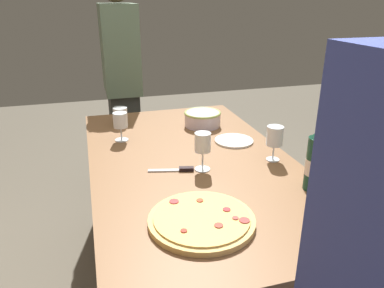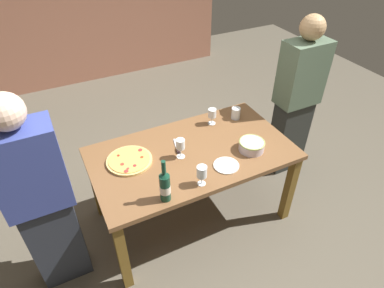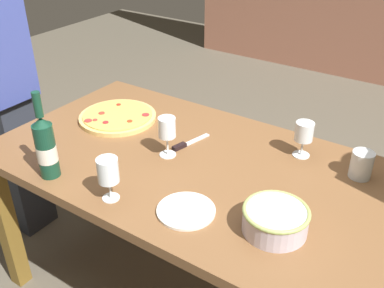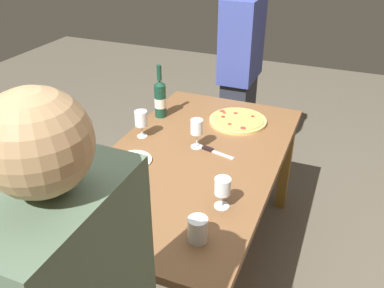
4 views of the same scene
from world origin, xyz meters
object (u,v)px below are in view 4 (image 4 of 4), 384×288
wine_glass_by_bottle (197,128)px  person_host (240,75)px  wine_glass_far_left (222,188)px  wine_bottle (160,98)px  cup_amber (198,229)px  pizza_knife (214,151)px  serving_bowl (117,187)px  pizza (238,120)px  dining_table (192,171)px  side_plate (133,160)px  wine_glass_near_pizza (141,119)px

wine_glass_by_bottle → person_host: 1.03m
wine_glass_far_left → person_host: size_ratio=0.09×
wine_bottle → cup_amber: (0.95, 0.63, -0.07)m
pizza_knife → cup_amber: bearing=14.2°
serving_bowl → wine_bottle: 0.84m
pizza → wine_glass_far_left: (0.82, 0.17, 0.09)m
dining_table → pizza_knife: 0.16m
wine_glass_by_bottle → cup_amber: (0.68, 0.27, -0.07)m
person_host → pizza_knife: bearing=5.2°
wine_glass_far_left → cup_amber: 0.24m
serving_bowl → wine_glass_by_bottle: bearing=162.3°
wine_bottle → side_plate: size_ratio=1.71×
wine_glass_near_pizza → side_plate: 0.29m
pizza_knife → wine_glass_far_left: bearing=23.9°
dining_table → pizza: size_ratio=4.56×
dining_table → wine_glass_by_bottle: wine_glass_by_bottle is taller
wine_glass_far_left → side_plate: 0.58m
serving_bowl → wine_bottle: wine_bottle is taller
pizza → wine_glass_by_bottle: 0.41m
pizza → wine_glass_far_left: 0.84m
wine_glass_far_left → wine_bottle: bearing=-137.9°
wine_glass_near_pizza → pizza_knife: 0.45m
dining_table → wine_glass_by_bottle: bearing=-171.5°
pizza → wine_glass_by_bottle: bearing=-18.1°
dining_table → wine_glass_far_left: bearing=39.7°
cup_amber → pizza_knife: size_ratio=0.54×
wine_glass_near_pizza → pizza: bearing=129.9°
serving_bowl → wine_glass_far_left: size_ratio=1.42×
wine_bottle → wine_glass_near_pizza: (0.28, 0.02, -0.01)m
wine_bottle → pizza_knife: 0.56m
pizza → pizza_knife: pizza is taller
side_plate → wine_glass_near_pizza: bearing=-161.7°
wine_glass_near_pizza → wine_glass_far_left: 0.77m
wine_bottle → wine_glass_near_pizza: 0.28m
wine_glass_by_bottle → dining_table: bearing=8.5°
wine_glass_by_bottle → side_plate: (0.26, -0.25, -0.11)m
dining_table → wine_bottle: 0.57m
pizza → cup_amber: (1.05, 0.15, 0.04)m
serving_bowl → pizza_knife: size_ratio=1.08×
pizza → wine_glass_near_pizza: size_ratio=2.20×
pizza → wine_bottle: size_ratio=1.05×
wine_bottle → serving_bowl: bearing=12.5°
wine_glass_near_pizza → cup_amber: wine_glass_near_pizza is taller
pizza → cup_amber: 1.07m
wine_glass_far_left → pizza_knife: bearing=-156.1°
dining_table → wine_glass_by_bottle: size_ratio=9.64×
serving_bowl → pizza: bearing=162.2°
side_plate → pizza_knife: (-0.24, 0.36, 0.00)m
cup_amber → person_host: person_host is taller
person_host → pizza: bearing=11.8°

